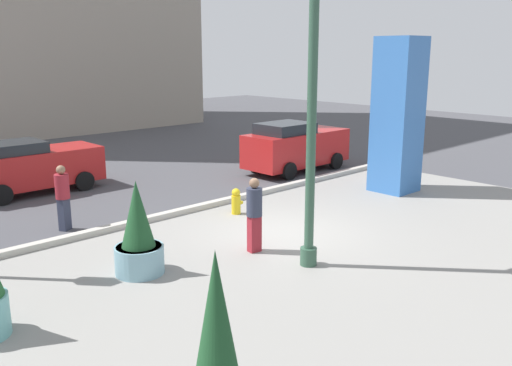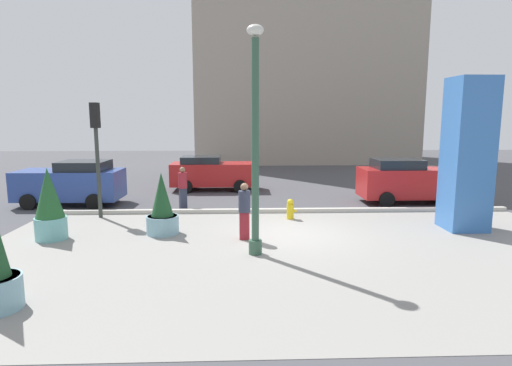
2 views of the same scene
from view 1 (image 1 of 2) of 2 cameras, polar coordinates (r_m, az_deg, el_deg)
name	(u,v)px [view 1 (image 1 of 2)]	position (r m, az deg, el deg)	size (l,w,h in m)	color
ground_plane	(187,203)	(16.96, -7.15, -2.02)	(60.00, 60.00, 0.00)	#47474C
plaza_pavement	(344,253)	(12.85, 9.12, -7.21)	(18.00, 10.00, 0.02)	gray
curb_strip	(205,206)	(16.26, -5.31, -2.36)	(18.00, 0.24, 0.16)	#B7B2A8
lamp_post	(311,131)	(11.32, 5.76, 5.38)	(0.44, 0.44, 6.00)	#335642
art_pillar_blue	(398,116)	(18.38, 14.46, 6.75)	(1.27, 1.27, 4.97)	#3870BC
potted_plant_by_pillar	(138,236)	(11.58, -12.10, -5.43)	(1.02, 1.02, 1.99)	#7AA8B7
fire_hydrant	(236,201)	(15.57, -2.07, -1.93)	(0.36, 0.26, 0.75)	gold
car_passing_lane	(295,146)	(21.16, 4.10, 3.82)	(4.39, 1.96, 1.91)	red
car_curb_east	(30,166)	(19.22, -22.35, 1.61)	(4.29, 1.94, 1.73)	red
pedestrian_crossing	(254,211)	(12.49, -0.17, -2.93)	(0.41, 0.41, 1.75)	maroon
pedestrian_on_sidewalk	(63,194)	(14.87, -19.39, -1.12)	(0.49, 0.49, 1.71)	#33384C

